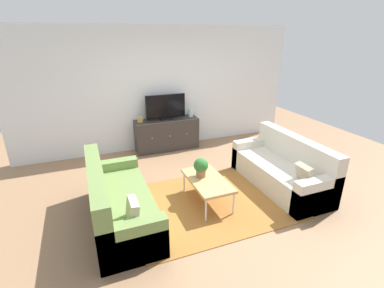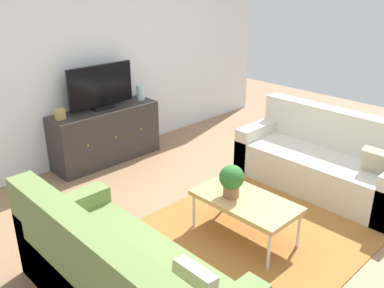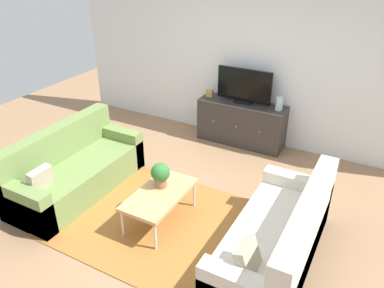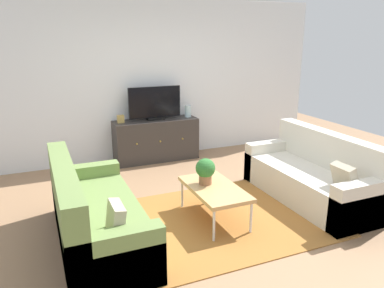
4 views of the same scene
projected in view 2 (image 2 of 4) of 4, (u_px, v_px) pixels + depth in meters
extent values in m
plane|color=#997251|center=(236.00, 230.00, 4.06)|extent=(10.00, 10.00, 0.00)
cube|color=white|center=(85.00, 56.00, 5.23)|extent=(6.40, 0.12, 2.70)
cube|color=#9E662D|center=(249.00, 236.00, 3.96)|extent=(2.50, 1.90, 0.01)
cube|color=olive|center=(128.00, 285.00, 3.04)|extent=(0.80, 1.91, 0.42)
cube|color=olive|center=(89.00, 280.00, 2.76)|extent=(0.20, 1.91, 0.88)
cube|color=olive|center=(68.00, 228.00, 3.59)|extent=(0.80, 0.18, 0.57)
cube|color=beige|center=(320.00, 171.00, 4.78)|extent=(0.80, 1.91, 0.42)
cube|color=beige|center=(336.00, 146.00, 4.89)|extent=(0.20, 1.91, 0.88)
cube|color=beige|center=(260.00, 145.00, 5.33)|extent=(0.80, 0.18, 0.57)
cube|color=#B2A58C|center=(378.00, 163.00, 4.20)|extent=(0.19, 0.30, 0.32)
cube|color=tan|center=(245.00, 201.00, 3.81)|extent=(0.53, 0.97, 0.04)
cylinder|color=silver|center=(269.00, 252.00, 3.45)|extent=(0.03, 0.03, 0.37)
cylinder|color=silver|center=(299.00, 230.00, 3.74)|extent=(0.03, 0.03, 0.37)
cylinder|color=silver|center=(194.00, 211.00, 4.04)|extent=(0.03, 0.03, 0.37)
cylinder|color=silver|center=(225.00, 195.00, 4.33)|extent=(0.03, 0.03, 0.37)
cylinder|color=#936042|center=(231.00, 191.00, 3.83)|extent=(0.15, 0.15, 0.11)
sphere|color=#2D6B2D|center=(232.00, 177.00, 3.77)|extent=(0.23, 0.23, 0.23)
cube|color=#332D2B|center=(106.00, 135.00, 5.45)|extent=(1.43, 0.44, 0.71)
sphere|color=#B79338|center=(88.00, 146.00, 5.02)|extent=(0.03, 0.03, 0.03)
sphere|color=#B79338|center=(116.00, 137.00, 5.28)|extent=(0.03, 0.03, 0.03)
sphere|color=#B79338|center=(141.00, 129.00, 5.54)|extent=(0.03, 0.03, 0.03)
cube|color=black|center=(103.00, 107.00, 5.32)|extent=(0.28, 0.16, 0.04)
cube|color=black|center=(101.00, 86.00, 5.21)|extent=(0.90, 0.04, 0.52)
cylinder|color=silver|center=(141.00, 92.00, 5.66)|extent=(0.11, 0.11, 0.20)
cube|color=tan|center=(60.00, 114.00, 4.90)|extent=(0.11, 0.07, 0.13)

